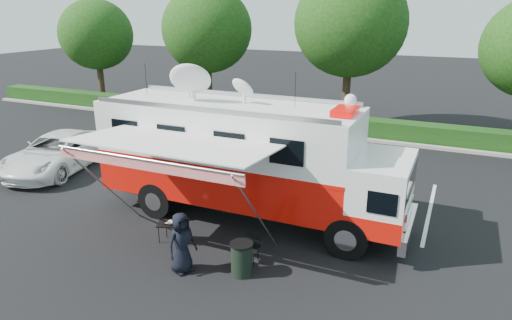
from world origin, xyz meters
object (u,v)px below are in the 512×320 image
(white_suv, at_px, (60,169))
(trash_bin, at_px, (242,259))
(command_truck, at_px, (247,158))
(folding_table, at_px, (171,224))

(white_suv, height_order, trash_bin, trash_bin)
(command_truck, relative_size, trash_bin, 11.12)
(command_truck, bearing_deg, folding_table, -118.18)
(folding_table, distance_m, trash_bin, 2.79)
(folding_table, bearing_deg, white_suv, 157.02)
(white_suv, xyz_separation_m, trash_bin, (10.90, -4.17, 0.46))
(command_truck, height_order, white_suv, command_truck)
(command_truck, bearing_deg, trash_bin, -67.21)
(white_suv, relative_size, folding_table, 6.35)
(command_truck, xyz_separation_m, trash_bin, (1.35, -3.21, -1.64))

